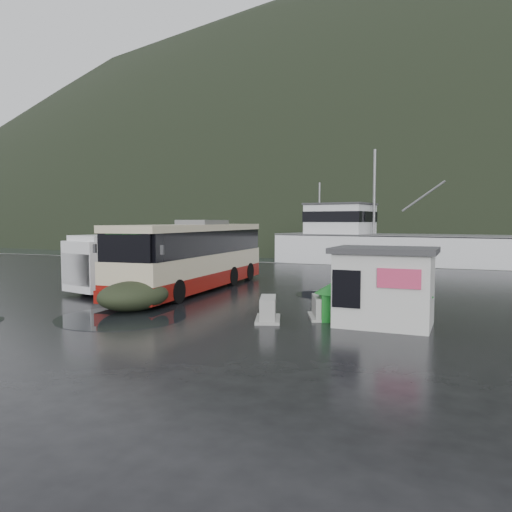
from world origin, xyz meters
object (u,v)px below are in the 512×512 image
at_px(ticket_kiosk, 384,325).
at_px(fishing_trawler, 409,258).
at_px(dome_tent, 134,311).
at_px(jersey_barrier_a, 268,321).
at_px(waste_bin_left, 334,320).
at_px(jersey_barrier_b, 321,318).
at_px(white_van, 134,290).
at_px(waste_bin_right, 410,327).
at_px(coach_bus, 195,290).

bearing_deg(ticket_kiosk, fishing_trawler, 94.61).
distance_m(dome_tent, jersey_barrier_a, 5.27).
distance_m(waste_bin_left, fishing_trawler, 29.86).
relative_size(ticket_kiosk, jersey_barrier_b, 2.10).
height_order(jersey_barrier_a, jersey_barrier_b, jersey_barrier_a).
xyz_separation_m(white_van, jersey_barrier_b, (10.19, -3.50, 0.00)).
distance_m(jersey_barrier_b, fishing_trawler, 29.70).
bearing_deg(jersey_barrier_a, dome_tent, -178.65).
bearing_deg(jersey_barrier_b, jersey_barrier_a, -144.36).
relative_size(waste_bin_right, jersey_barrier_a, 0.89).
bearing_deg(coach_bus, fishing_trawler, 70.00).
bearing_deg(dome_tent, jersey_barrier_b, 10.10).
bearing_deg(jersey_barrier_b, waste_bin_left, -18.25).
bearing_deg(white_van, ticket_kiosk, -2.92).
bearing_deg(dome_tent, white_van, 125.88).
bearing_deg(waste_bin_right, white_van, 163.70).
height_order(coach_bus, fishing_trawler, fishing_trawler).
height_order(waste_bin_left, ticket_kiosk, ticket_kiosk).
xyz_separation_m(coach_bus, jersey_barrier_a, (5.97, -5.69, 0.00)).
xyz_separation_m(waste_bin_right, jersey_barrier_b, (-2.94, 0.34, 0.00)).
distance_m(waste_bin_left, jersey_barrier_b, 0.53).
bearing_deg(ticket_kiosk, dome_tent, -173.81).
distance_m(dome_tent, fishing_trawler, 31.68).
distance_m(jersey_barrier_a, fishing_trawler, 30.83).
bearing_deg(jersey_barrier_a, jersey_barrier_b, 35.64).
xyz_separation_m(white_van, fishing_trawler, (10.36, 26.20, 0.00)).
bearing_deg(white_van, waste_bin_left, -4.43).
relative_size(waste_bin_right, fishing_trawler, 0.05).
relative_size(ticket_kiosk, fishing_trawler, 0.11).
height_order(waste_bin_right, jersey_barrier_a, waste_bin_right).
bearing_deg(waste_bin_left, white_van, 161.07).
bearing_deg(ticket_kiosk, waste_bin_left, 173.73).
relative_size(dome_tent, jersey_barrier_a, 1.78).
bearing_deg(ticket_kiosk, waste_bin_right, 3.14).
relative_size(coach_bus, fishing_trawler, 0.42).
bearing_deg(jersey_barrier_a, waste_bin_left, 24.59).
bearing_deg(jersey_barrier_a, coach_bus, 136.37).
distance_m(white_van, dome_tent, 5.82).
relative_size(dome_tent, jersey_barrier_b, 1.85).
relative_size(white_van, waste_bin_right, 4.58).
height_order(ticket_kiosk, jersey_barrier_b, ticket_kiosk).
relative_size(waste_bin_left, ticket_kiosk, 0.42).
bearing_deg(waste_bin_left, ticket_kiosk, -7.10).
bearing_deg(waste_bin_left, coach_bus, 149.14).
relative_size(ticket_kiosk, jersey_barrier_a, 2.01).
distance_m(waste_bin_right, ticket_kiosk, 0.79).
relative_size(white_van, ticket_kiosk, 2.03).
relative_size(jersey_barrier_a, fishing_trawler, 0.06).
distance_m(white_van, ticket_kiosk, 12.94).
height_order(ticket_kiosk, jersey_barrier_a, ticket_kiosk).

